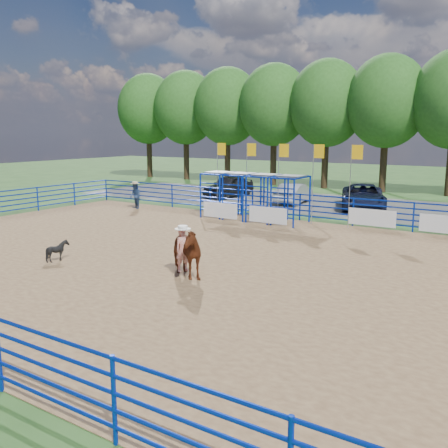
{
  "coord_description": "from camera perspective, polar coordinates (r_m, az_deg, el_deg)",
  "views": [
    {
      "loc": [
        11.3,
        -15.01,
        4.85
      ],
      "look_at": [
        0.87,
        1.0,
        1.3
      ],
      "focal_mm": 40.0,
      "sensor_mm": 36.0,
      "label": 1
    }
  ],
  "objects": [
    {
      "name": "spectator_cowboy",
      "position": [
        32.09,
        -10.1,
        3.24
      ],
      "size": [
        0.98,
        0.88,
        1.69
      ],
      "color": "navy",
      "rests_on": "arena_dirt"
    },
    {
      "name": "calf",
      "position": [
        19.84,
        -18.47,
        -2.92
      ],
      "size": [
        0.97,
        0.94,
        0.81
      ],
      "primitive_type": "imported",
      "rotation": [
        0.0,
        0.0,
        2.11
      ],
      "color": "black",
      "rests_on": "arena_dirt"
    },
    {
      "name": "treeline",
      "position": [
        42.62,
        18.16,
        13.63
      ],
      "size": [
        56.4,
        6.4,
        11.24
      ],
      "color": "#3F2B19",
      "rests_on": "ground"
    },
    {
      "name": "gravel_strip",
      "position": [
        34.29,
        13.5,
        2.11
      ],
      "size": [
        40.0,
        10.0,
        0.01
      ],
      "primitive_type": "cube",
      "color": "gray",
      "rests_on": "ground"
    },
    {
      "name": "horse_and_rider",
      "position": [
        16.77,
        -4.7,
        -2.89
      ],
      "size": [
        2.28,
        1.73,
        2.49
      ],
      "color": "maroon",
      "rests_on": "arena_dirt"
    },
    {
      "name": "ground",
      "position": [
        19.4,
        -3.78,
        -3.97
      ],
      "size": [
        120.0,
        120.0,
        0.0
      ],
      "primitive_type": "plane",
      "color": "#355D25",
      "rests_on": "ground"
    },
    {
      "name": "perimeter_fence",
      "position": [
        19.23,
        -3.81,
        -1.81
      ],
      "size": [
        30.1,
        20.1,
        1.5
      ],
      "color": "#082CBA",
      "rests_on": "ground"
    },
    {
      "name": "car_b",
      "position": [
        34.39,
        8.03,
        3.5
      ],
      "size": [
        1.96,
        4.36,
        1.39
      ],
      "primitive_type": "imported",
      "rotation": [
        0.0,
        0.0,
        3.26
      ],
      "color": "gray",
      "rests_on": "gravel_strip"
    },
    {
      "name": "car_a",
      "position": [
        37.6,
        0.54,
        4.36
      ],
      "size": [
        2.08,
        4.78,
        1.61
      ],
      "primitive_type": "imported",
      "rotation": [
        0.0,
        0.0,
        -0.04
      ],
      "color": "black",
      "rests_on": "gravel_strip"
    },
    {
      "name": "car_c",
      "position": [
        32.79,
        15.61,
        3.03
      ],
      "size": [
        4.36,
        6.17,
        1.56
      ],
      "primitive_type": "imported",
      "rotation": [
        0.0,
        0.0,
        0.35
      ],
      "color": "#161B38",
      "rests_on": "gravel_strip"
    },
    {
      "name": "chute_assembly",
      "position": [
        27.49,
        4.08,
        3.0
      ],
      "size": [
        19.32,
        2.41,
        4.2
      ],
      "color": "#082CBA",
      "rests_on": "ground"
    },
    {
      "name": "arena_dirt",
      "position": [
        19.4,
        -3.78,
        -3.94
      ],
      "size": [
        30.0,
        20.0,
        0.02
      ],
      "primitive_type": "cube",
      "color": "olive",
      "rests_on": "ground"
    }
  ]
}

